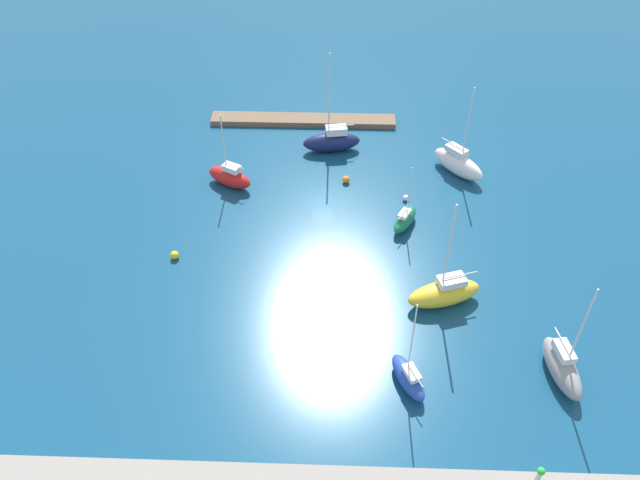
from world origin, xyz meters
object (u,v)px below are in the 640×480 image
object	(u,v)px
sailboat_green_east_end	(405,219)
mooring_buoy_white	(406,198)
pier_dock	(303,120)
sailboat_navy_by_breakwater	(332,141)
mooring_buoy_orange	(346,180)
sailboat_gray_lone_north	(562,367)
sailboat_white_far_north	(458,163)
mooring_buoy_yellow	(175,255)
sailboat_red_west_end	(230,177)
sailboat_blue_inner_mooring	(408,377)
sailboat_yellow_off_beacon	(444,293)

from	to	relation	value
sailboat_green_east_end	mooring_buoy_white	xyz separation A→B (m)	(-0.48, -4.66, -0.60)
pier_dock	sailboat_navy_by_breakwater	bearing A→B (deg)	120.65
mooring_buoy_orange	sailboat_gray_lone_north	bearing A→B (deg)	123.49
sailboat_navy_by_breakwater	sailboat_white_far_north	bearing A→B (deg)	154.11
sailboat_navy_by_breakwater	mooring_buoy_yellow	world-z (taller)	sailboat_navy_by_breakwater
mooring_buoy_white	sailboat_white_far_north	bearing A→B (deg)	-139.06
pier_dock	mooring_buoy_orange	size ratio (longest dim) A/B	28.47
sailboat_red_west_end	mooring_buoy_orange	size ratio (longest dim) A/B	10.57
sailboat_gray_lone_north	sailboat_green_east_end	bearing A→B (deg)	-158.11
pier_dock	mooring_buoy_white	distance (m)	21.48
sailboat_white_far_north	sailboat_navy_by_breakwater	world-z (taller)	sailboat_navy_by_breakwater
sailboat_green_east_end	sailboat_blue_inner_mooring	size ratio (longest dim) A/B	0.80
sailboat_red_west_end	sailboat_green_east_end	bearing A→B (deg)	-171.17
mooring_buoy_yellow	mooring_buoy_orange	world-z (taller)	mooring_buoy_yellow
pier_dock	sailboat_navy_by_breakwater	world-z (taller)	sailboat_navy_by_breakwater
sailboat_red_west_end	sailboat_navy_by_breakwater	distance (m)	14.43
sailboat_green_east_end	sailboat_blue_inner_mooring	world-z (taller)	sailboat_blue_inner_mooring
sailboat_yellow_off_beacon	mooring_buoy_white	xyz separation A→B (m)	(2.44, -16.01, -0.96)
sailboat_green_east_end	sailboat_blue_inner_mooring	xyz separation A→B (m)	(1.18, 21.00, 0.03)
sailboat_yellow_off_beacon	mooring_buoy_orange	world-z (taller)	sailboat_yellow_off_beacon
sailboat_blue_inner_mooring	mooring_buoy_white	world-z (taller)	sailboat_blue_inner_mooring
sailboat_green_east_end	sailboat_yellow_off_beacon	xyz separation A→B (m)	(-2.92, 11.35, 0.36)
sailboat_white_far_north	mooring_buoy_yellow	size ratio (longest dim) A/B	12.99
mooring_buoy_yellow	sailboat_blue_inner_mooring	bearing A→B (deg)	147.04
sailboat_gray_lone_north	mooring_buoy_yellow	xyz separation A→B (m)	(36.07, -13.66, -0.89)
sailboat_yellow_off_beacon	mooring_buoy_yellow	distance (m)	27.65
sailboat_navy_by_breakwater	sailboat_yellow_off_beacon	bearing A→B (deg)	103.71
pier_dock	mooring_buoy_white	world-z (taller)	pier_dock
sailboat_yellow_off_beacon	sailboat_navy_by_breakwater	distance (m)	28.64
sailboat_green_east_end	sailboat_navy_by_breakwater	bearing A→B (deg)	56.68
sailboat_white_far_north	mooring_buoy_white	size ratio (longest dim) A/B	16.07
sailboat_green_east_end	mooring_buoy_white	bearing A→B (deg)	21.84
pier_dock	sailboat_gray_lone_north	size ratio (longest dim) A/B	2.28
sailboat_green_east_end	mooring_buoy_white	distance (m)	4.72
sailboat_navy_by_breakwater	mooring_buoy_yellow	size ratio (longest dim) A/B	14.80
sailboat_yellow_off_beacon	mooring_buoy_yellow	bearing A→B (deg)	-28.90
sailboat_gray_lone_north	mooring_buoy_orange	size ratio (longest dim) A/B	12.49
mooring_buoy_yellow	mooring_buoy_orange	distance (m)	22.62
sailboat_green_east_end	sailboat_navy_by_breakwater	world-z (taller)	sailboat_navy_by_breakwater
sailboat_gray_lone_north	mooring_buoy_orange	xyz separation A→B (m)	(18.32, -27.69, -0.89)
mooring_buoy_yellow	mooring_buoy_orange	size ratio (longest dim) A/B	1.01
sailboat_gray_lone_north	sailboat_navy_by_breakwater	xyz separation A→B (m)	(20.18, -34.73, 0.07)
sailboat_gray_lone_north	mooring_buoy_white	world-z (taller)	sailboat_gray_lone_north
sailboat_white_far_north	sailboat_red_west_end	xyz separation A→B (m)	(27.40, 3.47, -0.21)
sailboat_yellow_off_beacon	sailboat_white_far_north	bearing A→B (deg)	-118.80
sailboat_red_west_end	mooring_buoy_orange	xyz separation A→B (m)	(-13.83, -1.01, -0.81)
sailboat_blue_inner_mooring	mooring_buoy_orange	bearing A→B (deg)	-13.27
sailboat_yellow_off_beacon	sailboat_red_west_end	world-z (taller)	sailboat_yellow_off_beacon
sailboat_red_west_end	mooring_buoy_white	size ratio (longest dim) A/B	12.93
pier_dock	mooring_buoy_yellow	bearing A→B (deg)	67.05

